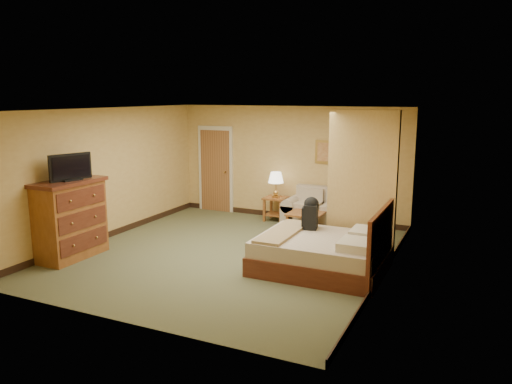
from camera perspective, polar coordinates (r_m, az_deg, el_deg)
The scene contains 17 objects.
floor at distance 9.13m, azimuth -3.04°, elevation -7.13°, with size 6.00×6.00×0.00m, color #505335.
ceiling at distance 8.68m, azimuth -3.21°, elevation 9.40°, with size 6.00×6.00×0.00m, color white.
back_wall at distance 11.52m, azimuth 3.92°, elevation 3.31°, with size 5.50×0.02×2.60m, color tan.
left_wall at distance 10.38m, azimuth -16.65°, elevation 2.02°, with size 0.02×6.00×2.60m, color tan.
right_wall at distance 7.92m, azimuth 14.72°, elevation -0.58°, with size 0.02×6.00×2.60m, color tan.
partition at distance 8.93m, azimuth 12.02°, elevation 0.83°, with size 1.20×0.15×2.60m, color tan.
door at distance 12.35m, azimuth -4.63°, elevation 2.57°, with size 0.94×0.16×2.10m.
baseboard at distance 11.74m, azimuth 3.82°, elevation -2.70°, with size 5.50×0.02×0.12m, color black.
loveseat at distance 11.00m, azimuth 7.64°, elevation -2.55°, with size 1.69×0.79×0.86m.
side_table at distance 11.44m, azimuth 2.27°, elevation -1.51°, with size 0.50×0.50×0.55m.
table_lamp at distance 11.32m, azimuth 2.29°, elevation 1.59°, with size 0.35×0.35×0.58m.
coffee_table at distance 10.42m, azimuth 5.73°, elevation -3.03°, with size 0.70×0.70×0.45m.
wall_picture at distance 11.15m, azimuth 8.44°, elevation 4.52°, with size 0.67×0.04×0.52m.
dresser at distance 9.38m, azimuth -20.50°, elevation -2.88°, with size 0.69×1.30×1.39m.
tv at distance 9.14m, azimuth -20.44°, elevation 2.60°, with size 0.27×0.75×0.47m.
bed at distance 8.29m, azimuth 7.86°, elevation -6.90°, with size 2.06×1.75×1.13m.
backpack at distance 8.70m, azimuth 6.33°, elevation -2.28°, with size 0.28×0.36×0.56m.
Camera 1 is at (4.09, -7.65, 2.85)m, focal length 35.00 mm.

